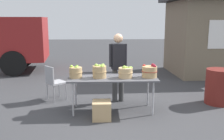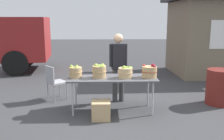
{
  "view_description": "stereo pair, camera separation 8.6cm",
  "coord_description": "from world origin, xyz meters",
  "px_view_note": "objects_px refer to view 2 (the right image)",
  "views": [
    {
      "loc": [
        -0.24,
        -5.31,
        1.98
      ],
      "look_at": [
        0.0,
        0.3,
        0.85
      ],
      "focal_mm": 40.71,
      "sensor_mm": 36.0,
      "label": 1
    },
    {
      "loc": [
        -0.16,
        -5.31,
        1.98
      ],
      "look_at": [
        0.0,
        0.3,
        0.85
      ],
      "focal_mm": 40.71,
      "sensor_mm": 36.0,
      "label": 2
    }
  ],
  "objects_px": {
    "apple_basket_red_0": "(150,71)",
    "produce_crate": "(101,110)",
    "vendor_adult": "(118,62)",
    "folding_chair": "(54,80)",
    "market_table": "(112,79)",
    "apple_basket_green_0": "(75,72)",
    "apple_basket_green_1": "(99,71)",
    "trash_barrel": "(220,87)",
    "apple_basket_green_2": "(125,72)"
  },
  "relations": [
    {
      "from": "market_table",
      "to": "apple_basket_green_2",
      "type": "bearing_deg",
      "value": -10.03
    },
    {
      "from": "apple_basket_green_0",
      "to": "folding_chair",
      "type": "distance_m",
      "value": 1.07
    },
    {
      "from": "market_table",
      "to": "apple_basket_green_1",
      "type": "distance_m",
      "value": 0.34
    },
    {
      "from": "apple_basket_red_0",
      "to": "produce_crate",
      "type": "relative_size",
      "value": 0.91
    },
    {
      "from": "apple_basket_green_0",
      "to": "vendor_adult",
      "type": "relative_size",
      "value": 0.18
    },
    {
      "from": "apple_basket_red_0",
      "to": "trash_barrel",
      "type": "distance_m",
      "value": 1.84
    },
    {
      "from": "apple_basket_green_1",
      "to": "apple_basket_red_0",
      "type": "bearing_deg",
      "value": -0.37
    },
    {
      "from": "apple_basket_red_0",
      "to": "produce_crate",
      "type": "xyz_separation_m",
      "value": [
        -1.03,
        -0.45,
        -0.69
      ]
    },
    {
      "from": "apple_basket_green_0",
      "to": "apple_basket_red_0",
      "type": "relative_size",
      "value": 0.87
    },
    {
      "from": "apple_basket_green_2",
      "to": "vendor_adult",
      "type": "relative_size",
      "value": 0.19
    },
    {
      "from": "apple_basket_green_1",
      "to": "apple_basket_green_0",
      "type": "bearing_deg",
      "value": 178.27
    },
    {
      "from": "market_table",
      "to": "produce_crate",
      "type": "xyz_separation_m",
      "value": [
        -0.24,
        -0.48,
        -0.52
      ]
    },
    {
      "from": "apple_basket_green_2",
      "to": "apple_basket_red_0",
      "type": "bearing_deg",
      "value": 2.39
    },
    {
      "from": "apple_basket_green_1",
      "to": "folding_chair",
      "type": "xyz_separation_m",
      "value": [
        -1.13,
        0.81,
        -0.38
      ]
    },
    {
      "from": "apple_basket_red_0",
      "to": "trash_barrel",
      "type": "bearing_deg",
      "value": 12.94
    },
    {
      "from": "folding_chair",
      "to": "trash_barrel",
      "type": "xyz_separation_m",
      "value": [
        3.94,
        -0.42,
        -0.09
      ]
    },
    {
      "from": "market_table",
      "to": "apple_basket_green_2",
      "type": "distance_m",
      "value": 0.32
    },
    {
      "from": "trash_barrel",
      "to": "folding_chair",
      "type": "bearing_deg",
      "value": 173.95
    },
    {
      "from": "apple_basket_green_1",
      "to": "apple_basket_green_2",
      "type": "bearing_deg",
      "value": -2.97
    },
    {
      "from": "apple_basket_green_0",
      "to": "apple_basket_green_2",
      "type": "bearing_deg",
      "value": -2.38
    },
    {
      "from": "apple_basket_green_0",
      "to": "trash_barrel",
      "type": "relative_size",
      "value": 0.35
    },
    {
      "from": "market_table",
      "to": "folding_chair",
      "type": "xyz_separation_m",
      "value": [
        -1.41,
        0.79,
        -0.2
      ]
    },
    {
      "from": "apple_basket_green_0",
      "to": "produce_crate",
      "type": "height_order",
      "value": "apple_basket_green_0"
    },
    {
      "from": "market_table",
      "to": "trash_barrel",
      "type": "distance_m",
      "value": 2.57
    },
    {
      "from": "vendor_adult",
      "to": "apple_basket_green_1",
      "type": "bearing_deg",
      "value": 47.2
    },
    {
      "from": "apple_basket_green_1",
      "to": "apple_basket_red_0",
      "type": "distance_m",
      "value": 1.07
    },
    {
      "from": "apple_basket_green_2",
      "to": "produce_crate",
      "type": "height_order",
      "value": "apple_basket_green_2"
    },
    {
      "from": "apple_basket_green_0",
      "to": "apple_basket_red_0",
      "type": "distance_m",
      "value": 1.58
    },
    {
      "from": "folding_chair",
      "to": "produce_crate",
      "type": "height_order",
      "value": "folding_chair"
    },
    {
      "from": "apple_basket_green_0",
      "to": "trash_barrel",
      "type": "height_order",
      "value": "apple_basket_green_0"
    },
    {
      "from": "apple_basket_green_1",
      "to": "trash_barrel",
      "type": "height_order",
      "value": "apple_basket_green_1"
    },
    {
      "from": "market_table",
      "to": "apple_basket_red_0",
      "type": "bearing_deg",
      "value": -1.94
    },
    {
      "from": "folding_chair",
      "to": "produce_crate",
      "type": "bearing_deg",
      "value": -176.64
    },
    {
      "from": "folding_chair",
      "to": "trash_barrel",
      "type": "bearing_deg",
      "value": -135.47
    },
    {
      "from": "apple_basket_red_0",
      "to": "market_table",
      "type": "bearing_deg",
      "value": 178.06
    },
    {
      "from": "apple_basket_green_1",
      "to": "apple_basket_red_0",
      "type": "xyz_separation_m",
      "value": [
        1.07,
        -0.01,
        -0.01
      ]
    },
    {
      "from": "apple_basket_green_1",
      "to": "produce_crate",
      "type": "relative_size",
      "value": 0.84
    },
    {
      "from": "produce_crate",
      "to": "apple_basket_green_1",
      "type": "bearing_deg",
      "value": 94.96
    },
    {
      "from": "folding_chair",
      "to": "apple_basket_green_2",
      "type": "bearing_deg",
      "value": -155.86
    },
    {
      "from": "apple_basket_green_2",
      "to": "produce_crate",
      "type": "xyz_separation_m",
      "value": [
        -0.51,
        -0.43,
        -0.68
      ]
    },
    {
      "from": "vendor_adult",
      "to": "trash_barrel",
      "type": "distance_m",
      "value": 2.45
    },
    {
      "from": "apple_basket_green_0",
      "to": "produce_crate",
      "type": "xyz_separation_m",
      "value": [
        0.55,
        -0.47,
        -0.69
      ]
    },
    {
      "from": "trash_barrel",
      "to": "produce_crate",
      "type": "xyz_separation_m",
      "value": [
        -2.77,
        -0.85,
        -0.23
      ]
    },
    {
      "from": "vendor_adult",
      "to": "apple_basket_green_2",
      "type": "bearing_deg",
      "value": 90.19
    },
    {
      "from": "produce_crate",
      "to": "trash_barrel",
      "type": "bearing_deg",
      "value": 17.01
    },
    {
      "from": "market_table",
      "to": "vendor_adult",
      "type": "distance_m",
      "value": 0.71
    },
    {
      "from": "vendor_adult",
      "to": "folding_chair",
      "type": "relative_size",
      "value": 1.91
    },
    {
      "from": "vendor_adult",
      "to": "folding_chair",
      "type": "distance_m",
      "value": 1.64
    },
    {
      "from": "apple_basket_green_0",
      "to": "vendor_adult",
      "type": "xyz_separation_m",
      "value": [
        0.95,
        0.65,
        0.1
      ]
    },
    {
      "from": "trash_barrel",
      "to": "produce_crate",
      "type": "relative_size",
      "value": 2.25
    }
  ]
}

